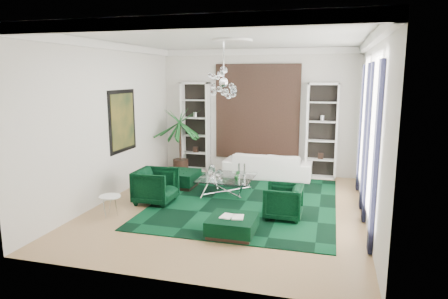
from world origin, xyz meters
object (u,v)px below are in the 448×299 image
(sofa, at_px, (268,165))
(side_table, at_px, (110,206))
(coffee_table, at_px, (227,186))
(ottoman_side, at_px, (179,179))
(armchair_right, at_px, (283,202))
(palm, at_px, (180,132))
(armchair_left, at_px, (156,186))
(ottoman_front, at_px, (232,226))

(sofa, relative_size, side_table, 5.53)
(coffee_table, xyz_separation_m, ottoman_side, (-1.44, 0.36, -0.01))
(armchair_right, xyz_separation_m, palm, (-3.57, 3.18, 0.93))
(armchair_left, distance_m, palm, 3.11)
(palm, bearing_deg, ottoman_side, -70.00)
(armchair_left, relative_size, coffee_table, 0.68)
(ottoman_side, xyz_separation_m, ottoman_front, (2.22, -2.89, -0.04))
(armchair_left, height_order, coffee_table, armchair_left)
(side_table, height_order, palm, palm)
(armchair_right, distance_m, ottoman_front, 1.44)
(armchair_left, distance_m, ottoman_side, 1.49)
(coffee_table, relative_size, side_table, 2.89)
(sofa, height_order, armchair_right, sofa)
(coffee_table, xyz_separation_m, side_table, (-2.02, -2.23, -0.01))
(sofa, bearing_deg, palm, 2.97)
(sofa, relative_size, ottoman_side, 2.64)
(palm, bearing_deg, side_table, -90.65)
(armchair_left, relative_size, ottoman_side, 0.94)
(armchair_right, relative_size, coffee_table, 0.60)
(sofa, xyz_separation_m, ottoman_side, (-2.18, -1.61, -0.16))
(ottoman_front, distance_m, palm, 5.27)
(coffee_table, distance_m, side_table, 3.01)
(side_table, xyz_separation_m, palm, (0.05, 4.05, 1.07))
(side_table, bearing_deg, sofa, 56.65)
(ottoman_side, relative_size, side_table, 2.09)
(armchair_left, relative_size, palm, 0.35)
(armchair_right, bearing_deg, sofa, -165.49)
(armchair_right, bearing_deg, coffee_table, -130.31)
(side_table, bearing_deg, armchair_left, 63.17)
(sofa, height_order, coffee_table, sofa)
(armchair_right, relative_size, side_table, 1.73)
(armchair_right, height_order, ottoman_front, armchair_right)
(armchair_left, distance_m, coffee_table, 1.85)
(armchair_right, distance_m, side_table, 3.73)
(ottoman_front, bearing_deg, palm, 122.33)
(sofa, height_order, side_table, sofa)
(armchair_left, xyz_separation_m, coffee_table, (1.46, 1.12, -0.18))
(armchair_right, bearing_deg, ottoman_side, -119.42)
(coffee_table, bearing_deg, armchair_left, -142.56)
(armchair_left, height_order, ottoman_side, armchair_left)
(side_table, distance_m, palm, 4.19)
(side_table, bearing_deg, armchair_right, 13.56)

